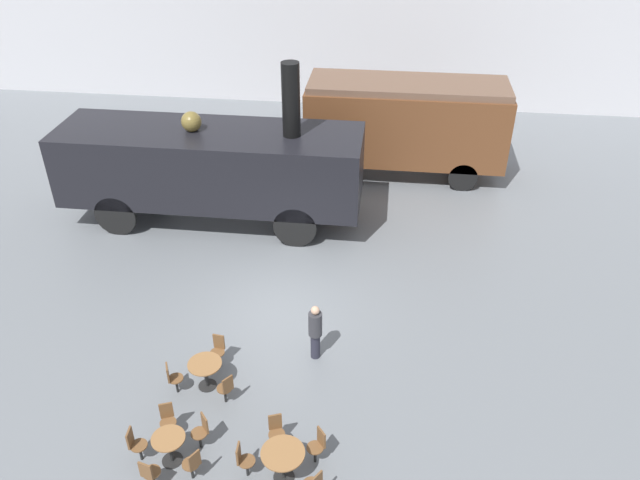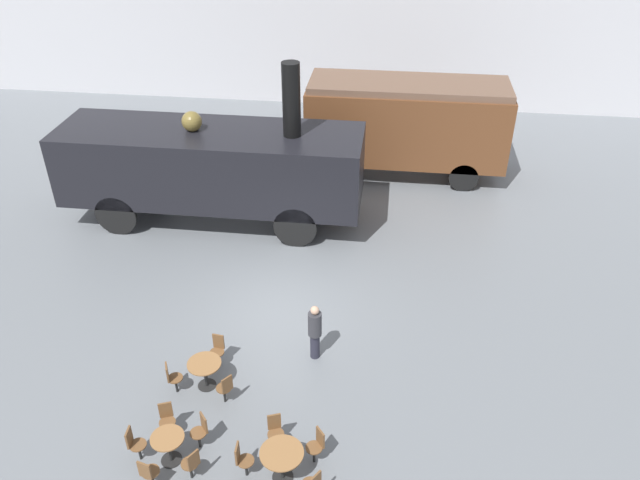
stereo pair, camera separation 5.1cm
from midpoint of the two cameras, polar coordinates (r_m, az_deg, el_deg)
name	(u,v)px [view 2 (the right image)]	position (r m, az deg, el deg)	size (l,w,h in m)	color
ground_plane	(283,305)	(17.60, -3.34, -5.93)	(80.00, 80.00, 0.00)	slate
backdrop_wall	(340,8)	(30.00, 1.88, 20.42)	(44.00, 0.15, 9.00)	silver
passenger_coach_wooden	(406,121)	(23.82, 7.97, 10.73)	(7.36, 2.58, 3.62)	brown
steam_locomotive	(212,164)	(20.73, -9.76, 6.87)	(9.81, 2.81, 5.51)	black
cafe_table_near	(168,444)	(13.88, -13.59, -17.65)	(0.70, 0.70, 0.72)	black
cafe_table_mid	(282,458)	(13.21, -3.39, -19.24)	(0.90, 0.90, 0.78)	black
cafe_table_far	(205,368)	(15.16, -10.39, -11.47)	(0.80, 0.80, 0.73)	black
cafe_chair_0	(192,463)	(13.49, -11.54, -19.35)	(0.40, 0.39, 0.87)	black
cafe_chair_1	(201,429)	(14.01, -10.71, -16.62)	(0.41, 0.40, 0.87)	black
cafe_chair_2	(167,417)	(14.37, -13.74, -15.49)	(0.38, 0.39, 0.87)	black
cafe_chair_3	(134,442)	(14.09, -16.54, -17.32)	(0.36, 0.36, 0.87)	black
cafe_chair_4	(148,472)	(13.55, -15.34, -19.79)	(0.36, 0.38, 0.87)	black
cafe_chair_5	(242,458)	(13.41, -7.05, -19.20)	(0.36, 0.36, 0.87)	black
cafe_chair_8	(317,444)	(13.54, -0.16, -18.14)	(0.41, 0.40, 0.87)	black
cafe_chair_9	(275,429)	(13.81, -4.01, -16.89)	(0.38, 0.39, 0.87)	black
cafe_chair_10	(218,348)	(15.69, -9.23, -9.73)	(0.36, 0.37, 0.87)	black
cafe_chair_11	(172,376)	(15.20, -13.32, -12.04)	(0.39, 0.38, 0.87)	black
cafe_chair_12	(225,387)	(14.73, -8.54, -13.18)	(0.40, 0.40, 0.87)	black
visitor_person	(315,330)	(15.45, -0.38, -8.25)	(0.34, 0.34, 1.60)	#262633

